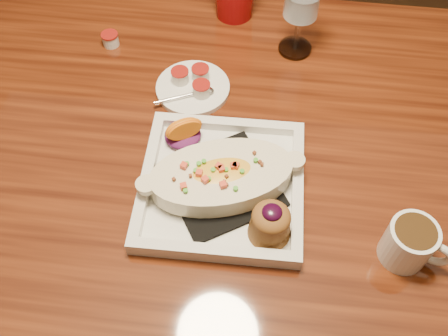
# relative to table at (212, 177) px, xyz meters

# --- Properties ---
(floor) EXTENTS (7.00, 7.00, 0.00)m
(floor) POSITION_rel_table_xyz_m (0.00, 0.00, -0.65)
(floor) COLOR #322010
(floor) RESTS_ON ground
(table) EXTENTS (1.50, 0.90, 0.75)m
(table) POSITION_rel_table_xyz_m (0.00, 0.00, 0.00)
(table) COLOR maroon
(table) RESTS_ON floor
(chair_far) EXTENTS (0.42, 0.42, 0.93)m
(chair_far) POSITION_rel_table_xyz_m (-0.00, 0.63, -0.15)
(chair_far) COLOR black
(chair_far) RESTS_ON floor
(plate) EXTENTS (0.28, 0.28, 0.08)m
(plate) POSITION_rel_table_xyz_m (0.04, -0.09, 0.13)
(plate) COLOR white
(plate) RESTS_ON table
(coffee_mug) EXTENTS (0.10, 0.07, 0.08)m
(coffee_mug) POSITION_rel_table_xyz_m (0.33, -0.17, 0.14)
(coffee_mug) COLOR white
(coffee_mug) RESTS_ON table
(goblet) EXTENTS (0.08, 0.08, 0.17)m
(goblet) POSITION_rel_table_xyz_m (0.14, 0.27, 0.22)
(goblet) COLOR silver
(goblet) RESTS_ON table
(saucer) EXTENTS (0.14, 0.14, 0.10)m
(saucer) POSITION_rel_table_xyz_m (-0.06, 0.13, 0.11)
(saucer) COLOR white
(saucer) RESTS_ON table
(creamer_loose) EXTENTS (0.04, 0.04, 0.03)m
(creamer_loose) POSITION_rel_table_xyz_m (-0.25, 0.24, 0.11)
(creamer_loose) COLOR silver
(creamer_loose) RESTS_ON table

